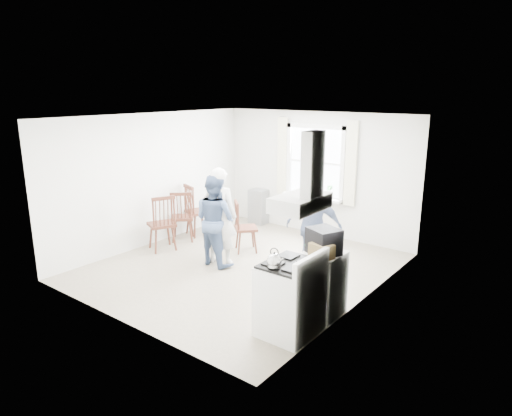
{
  "coord_description": "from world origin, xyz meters",
  "views": [
    {
      "loc": [
        4.79,
        -5.81,
        3.04
      ],
      "look_at": [
        0.17,
        0.2,
        1.06
      ],
      "focal_mm": 32.0,
      "sensor_mm": 36.0,
      "label": 1
    }
  ],
  "objects_px": {
    "person_right": "(314,226)",
    "stereo_stack": "(324,241)",
    "gas_stove": "(291,298)",
    "person_left": "(219,216)",
    "windsor_chair_c": "(163,217)",
    "windsor_chair_b": "(193,205)",
    "low_cabinet": "(323,283)",
    "person_mid": "(215,220)",
    "windsor_chair_a": "(182,211)"
  },
  "relations": [
    {
      "from": "gas_stove",
      "to": "windsor_chair_b",
      "type": "xyz_separation_m",
      "value": [
        -3.85,
        2.11,
        0.19
      ]
    },
    {
      "from": "windsor_chair_a",
      "to": "person_left",
      "type": "bearing_deg",
      "value": -16.18
    },
    {
      "from": "windsor_chair_a",
      "to": "person_mid",
      "type": "relative_size",
      "value": 0.65
    },
    {
      "from": "stereo_stack",
      "to": "person_mid",
      "type": "xyz_separation_m",
      "value": [
        -2.45,
        0.53,
        -0.26
      ]
    },
    {
      "from": "windsor_chair_b",
      "to": "person_left",
      "type": "bearing_deg",
      "value": -28.98
    },
    {
      "from": "stereo_stack",
      "to": "windsor_chair_c",
      "type": "height_order",
      "value": "stereo_stack"
    },
    {
      "from": "person_mid",
      "to": "stereo_stack",
      "type": "bearing_deg",
      "value": 172.86
    },
    {
      "from": "gas_stove",
      "to": "person_mid",
      "type": "xyz_separation_m",
      "value": [
        -2.38,
        1.19,
        0.33
      ]
    },
    {
      "from": "low_cabinet",
      "to": "person_right",
      "type": "xyz_separation_m",
      "value": [
        -0.86,
        1.2,
        0.37
      ]
    },
    {
      "from": "stereo_stack",
      "to": "windsor_chair_a",
      "type": "height_order",
      "value": "stereo_stack"
    },
    {
      "from": "low_cabinet",
      "to": "windsor_chair_b",
      "type": "relative_size",
      "value": 0.81
    },
    {
      "from": "windsor_chair_b",
      "to": "person_left",
      "type": "xyz_separation_m",
      "value": [
        1.51,
        -0.84,
        0.19
      ]
    },
    {
      "from": "windsor_chair_a",
      "to": "person_right",
      "type": "bearing_deg",
      "value": 4.44
    },
    {
      "from": "stereo_stack",
      "to": "person_mid",
      "type": "distance_m",
      "value": 2.52
    },
    {
      "from": "stereo_stack",
      "to": "person_mid",
      "type": "bearing_deg",
      "value": 167.84
    },
    {
      "from": "stereo_stack",
      "to": "windsor_chair_c",
      "type": "distance_m",
      "value": 3.72
    },
    {
      "from": "gas_stove",
      "to": "windsor_chair_b",
      "type": "distance_m",
      "value": 4.4
    },
    {
      "from": "low_cabinet",
      "to": "gas_stove",
      "type": "bearing_deg",
      "value": -95.68
    },
    {
      "from": "windsor_chair_b",
      "to": "windsor_chair_a",
      "type": "bearing_deg",
      "value": -74.73
    },
    {
      "from": "windsor_chair_b",
      "to": "windsor_chair_c",
      "type": "xyz_separation_m",
      "value": [
        0.26,
        -1.04,
        -0.0
      ]
    },
    {
      "from": "windsor_chair_c",
      "to": "person_left",
      "type": "xyz_separation_m",
      "value": [
        1.26,
        0.21,
        0.2
      ]
    },
    {
      "from": "person_right",
      "to": "stereo_stack",
      "type": "bearing_deg",
      "value": 109.16
    },
    {
      "from": "low_cabinet",
      "to": "windsor_chair_a",
      "type": "height_order",
      "value": "windsor_chair_a"
    },
    {
      "from": "low_cabinet",
      "to": "windsor_chair_c",
      "type": "distance_m",
      "value": 3.69
    },
    {
      "from": "stereo_stack",
      "to": "windsor_chair_b",
      "type": "height_order",
      "value": "stereo_stack"
    },
    {
      "from": "gas_stove",
      "to": "person_left",
      "type": "height_order",
      "value": "person_left"
    },
    {
      "from": "windsor_chair_a",
      "to": "person_mid",
      "type": "bearing_deg",
      "value": -19.41
    },
    {
      "from": "gas_stove",
      "to": "windsor_chair_b",
      "type": "bearing_deg",
      "value": 151.33
    },
    {
      "from": "windsor_chair_b",
      "to": "person_right",
      "type": "relative_size",
      "value": 0.68
    },
    {
      "from": "windsor_chair_c",
      "to": "person_mid",
      "type": "relative_size",
      "value": 0.68
    },
    {
      "from": "low_cabinet",
      "to": "windsor_chair_b",
      "type": "height_order",
      "value": "windsor_chair_b"
    },
    {
      "from": "stereo_stack",
      "to": "person_left",
      "type": "bearing_deg",
      "value": 166.0
    },
    {
      "from": "gas_stove",
      "to": "person_right",
      "type": "xyz_separation_m",
      "value": [
        -0.79,
        1.9,
        0.33
      ]
    },
    {
      "from": "person_left",
      "to": "person_right",
      "type": "distance_m",
      "value": 1.67
    },
    {
      "from": "windsor_chair_c",
      "to": "person_right",
      "type": "bearing_deg",
      "value": 16.63
    },
    {
      "from": "person_right",
      "to": "gas_stove",
      "type": "bearing_deg",
      "value": 96.58
    },
    {
      "from": "low_cabinet",
      "to": "person_left",
      "type": "height_order",
      "value": "person_left"
    },
    {
      "from": "windsor_chair_c",
      "to": "person_mid",
      "type": "height_order",
      "value": "person_mid"
    },
    {
      "from": "windsor_chair_a",
      "to": "windsor_chair_b",
      "type": "bearing_deg",
      "value": 105.27
    },
    {
      "from": "person_mid",
      "to": "person_right",
      "type": "relative_size",
      "value": 1.0
    },
    {
      "from": "person_mid",
      "to": "person_right",
      "type": "bearing_deg",
      "value": -150.9
    },
    {
      "from": "windsor_chair_b",
      "to": "low_cabinet",
      "type": "bearing_deg",
      "value": -19.73
    },
    {
      "from": "windsor_chair_b",
      "to": "windsor_chair_c",
      "type": "distance_m",
      "value": 1.07
    },
    {
      "from": "windsor_chair_a",
      "to": "person_left",
      "type": "distance_m",
      "value": 1.47
    },
    {
      "from": "windsor_chair_c",
      "to": "person_mid",
      "type": "bearing_deg",
      "value": 6.1
    },
    {
      "from": "person_left",
      "to": "person_mid",
      "type": "distance_m",
      "value": 0.1
    },
    {
      "from": "windsor_chair_a",
      "to": "person_right",
      "type": "height_order",
      "value": "person_right"
    },
    {
      "from": "person_mid",
      "to": "gas_stove",
      "type": "bearing_deg",
      "value": 158.32
    },
    {
      "from": "gas_stove",
      "to": "person_left",
      "type": "relative_size",
      "value": 0.64
    },
    {
      "from": "gas_stove",
      "to": "person_right",
      "type": "bearing_deg",
      "value": 112.64
    }
  ]
}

